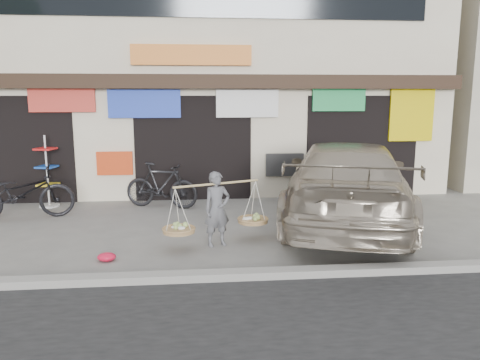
{
  "coord_description": "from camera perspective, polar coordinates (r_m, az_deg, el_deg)",
  "views": [
    {
      "loc": [
        0.05,
        -8.63,
        2.73
      ],
      "look_at": [
        0.97,
        0.9,
        0.98
      ],
      "focal_mm": 35.0,
      "sensor_mm": 36.0,
      "label": 1
    }
  ],
  "objects": [
    {
      "name": "red_bag",
      "position": [
        8.18,
        -15.95,
        -9.01
      ],
      "size": [
        0.31,
        0.25,
        0.14
      ],
      "primitive_type": "ellipsoid",
      "color": "red",
      "rests_on": "ground"
    },
    {
      "name": "street_vendor",
      "position": [
        8.51,
        -2.81,
        -3.99
      ],
      "size": [
        1.94,
        1.08,
        1.37
      ],
      "rotation": [
        0.0,
        0.0,
        0.36
      ],
      "color": "slate",
      "rests_on": "ground"
    },
    {
      "name": "bike_0",
      "position": [
        11.38,
        -25.18,
        -1.46
      ],
      "size": [
        2.36,
        1.28,
        1.18
      ],
      "primitive_type": "imported",
      "rotation": [
        0.0,
        0.0,
        1.81
      ],
      "color": "black",
      "rests_on": "ground"
    },
    {
      "name": "ground",
      "position": [
        9.05,
        -5.6,
        -7.22
      ],
      "size": [
        70.0,
        70.0,
        0.0
      ],
      "primitive_type": "plane",
      "color": "gray",
      "rests_on": "ground"
    },
    {
      "name": "kerb",
      "position": [
        7.15,
        -5.61,
        -11.61
      ],
      "size": [
        70.0,
        0.25,
        0.12
      ],
      "primitive_type": "cube",
      "color": "gray",
      "rests_on": "ground"
    },
    {
      "name": "display_rack",
      "position": [
        12.38,
        -22.42,
        0.21
      ],
      "size": [
        0.51,
        0.51,
        1.77
      ],
      "rotation": [
        0.0,
        0.0,
        -0.24
      ],
      "color": "silver",
      "rests_on": "ground"
    },
    {
      "name": "bike_1",
      "position": [
        11.51,
        -9.57,
        -0.65
      ],
      "size": [
        1.91,
        1.08,
        1.11
      ],
      "primitive_type": "imported",
      "rotation": [
        0.0,
        0.0,
        1.24
      ],
      "color": "black",
      "rests_on": "ground"
    },
    {
      "name": "shophouse_block",
      "position": [
        15.06,
        -5.85,
        13.07
      ],
      "size": [
        14.0,
        6.32,
        7.0
      ],
      "color": "beige",
      "rests_on": "ground"
    },
    {
      "name": "suv",
      "position": [
        10.22,
        12.83,
        -0.29
      ],
      "size": [
        4.16,
        6.54,
        1.76
      ],
      "rotation": [
        0.0,
        0.0,
        2.84
      ],
      "color": "#B1A48F",
      "rests_on": "ground"
    }
  ]
}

